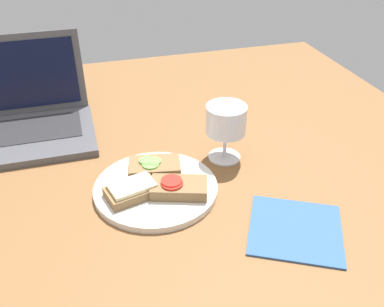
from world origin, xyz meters
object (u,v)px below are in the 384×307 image
at_px(plate, 156,188).
at_px(wine_glass, 226,122).
at_px(sandwich_with_cucumber, 154,166).
at_px(sandwich_with_cheese, 132,190).
at_px(sandwich_with_tomato, 178,187).
at_px(laptop, 21,118).
at_px(napkin, 295,229).

bearing_deg(plate, wine_glass, 23.73).
bearing_deg(sandwich_with_cucumber, wine_glass, 8.57).
xyz_separation_m(sandwich_with_cucumber, sandwich_with_cheese, (-0.06, -0.07, 0.00)).
relative_size(sandwich_with_cheese, wine_glass, 0.87).
bearing_deg(sandwich_with_tomato, laptop, 130.70).
bearing_deg(sandwich_with_tomato, plate, 138.86).
distance_m(plate, sandwich_with_cucumber, 0.05).
bearing_deg(napkin, plate, 140.16).
relative_size(laptop, napkin, 2.04).
distance_m(laptop, napkin, 0.68).
relative_size(sandwich_with_cucumber, laptop, 0.35).
bearing_deg(sandwich_with_cheese, napkin, -31.55).
bearing_deg(plate, laptop, 129.69).
height_order(plate, sandwich_with_cheese, sandwich_with_cheese).
distance_m(wine_glass, laptop, 0.49).
relative_size(sandwich_with_cucumber, napkin, 0.72).
distance_m(sandwich_with_cheese, napkin, 0.31).
relative_size(sandwich_with_cucumber, wine_glass, 0.90).
xyz_separation_m(plate, napkin, (0.21, -0.18, -0.00)).
xyz_separation_m(wine_glass, laptop, (-0.43, 0.24, -0.05)).
xyz_separation_m(sandwich_with_cucumber, wine_glass, (0.16, 0.02, 0.06)).
bearing_deg(sandwich_with_cucumber, plate, -99.48).
bearing_deg(napkin, laptop, 133.95).
bearing_deg(plate, sandwich_with_cucumber, 80.52).
height_order(plate, sandwich_with_tomato, sandwich_with_tomato).
bearing_deg(laptop, wine_glass, -28.83).
height_order(sandwich_with_cucumber, wine_glass, wine_glass).
height_order(laptop, napkin, laptop).
xyz_separation_m(plate, wine_glass, (0.17, 0.08, 0.08)).
xyz_separation_m(sandwich_with_tomato, laptop, (-0.30, 0.34, 0.01)).
xyz_separation_m(sandwich_with_cucumber, laptop, (-0.27, 0.26, 0.02)).
bearing_deg(wine_glass, laptop, 151.17).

